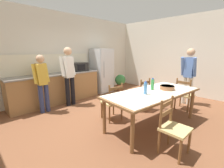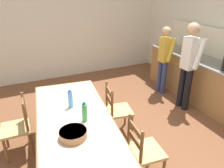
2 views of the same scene
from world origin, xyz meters
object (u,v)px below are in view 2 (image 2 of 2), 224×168
object	(u,v)px
serving_bowl	(73,134)
chair_side_far_right	(144,151)
person_at_sink	(164,57)
paper_bag	(188,46)
chair_side_near_left	(18,127)
dining_table	(75,122)
chair_side_far_left	(117,110)
bottle_off_centre	(85,112)
person_at_counter	(189,63)
bottle_near_centre	(70,99)

from	to	relation	value
serving_bowl	chair_side_far_right	world-z (taller)	chair_side_far_right
person_at_sink	paper_bag	bearing A→B (deg)	-18.04
chair_side_far_right	chair_side_near_left	size ratio (longest dim) A/B	1.00
paper_bag	serving_bowl	distance (m)	3.50
dining_table	chair_side_far_left	world-z (taller)	chair_side_far_left
chair_side_near_left	chair_side_far_left	bearing A→B (deg)	84.84
chair_side_far_right	chair_side_near_left	world-z (taller)	same
bottle_off_centre	person_at_counter	xyz separation A→B (m)	(-0.74, 2.35, 0.08)
person_at_sink	bottle_off_centre	bearing A→B (deg)	-147.33
person_at_counter	person_at_sink	bearing A→B (deg)	88.60
bottle_near_centre	paper_bag	bearing A→B (deg)	107.91
chair_side_far_left	serving_bowl	bearing A→B (deg)	140.24
paper_bag	bottle_off_centre	world-z (taller)	paper_bag
dining_table	person_at_counter	world-z (taller)	person_at_counter
chair_side_far_left	chair_side_far_right	xyz separation A→B (m)	(1.02, -0.12, 0.00)
dining_table	chair_side_far_right	bearing A→B (deg)	49.79
paper_bag	dining_table	distance (m)	3.24
serving_bowl	chair_side_far_right	size ratio (longest dim) A/B	0.35
dining_table	person_at_sink	bearing A→B (deg)	119.34
chair_side_near_left	person_at_counter	bearing A→B (deg)	91.77
bottle_near_centre	person_at_counter	size ratio (longest dim) A/B	0.15
bottle_off_centre	chair_side_far_right	world-z (taller)	bottle_off_centre
chair_side_near_left	serving_bowl	bearing A→B (deg)	32.43
paper_bag	chair_side_near_left	bearing A→B (deg)	-80.31
bottle_off_centre	chair_side_far_right	xyz separation A→B (m)	(0.47, 0.60, -0.46)
chair_side_far_left	dining_table	bearing A→B (deg)	126.69
chair_side_far_left	chair_side_near_left	distance (m)	1.55
chair_side_far_right	person_at_sink	xyz separation A→B (m)	(-1.99, 1.76, 0.43)
chair_side_far_right	person_at_counter	bearing A→B (deg)	-49.67
bottle_near_centre	chair_side_near_left	distance (m)	0.93
dining_table	serving_bowl	size ratio (longest dim) A/B	7.43
bottle_off_centre	serving_bowl	xyz separation A→B (m)	(0.26, -0.23, -0.07)
dining_table	bottle_off_centre	xyz separation A→B (m)	(0.13, 0.11, 0.20)
dining_table	bottle_off_centre	distance (m)	0.26
dining_table	person_at_counter	size ratio (longest dim) A/B	1.36
paper_bag	chair_side_far_right	xyz separation A→B (m)	(1.83, -2.26, -0.68)
paper_bag	bottle_off_centre	xyz separation A→B (m)	(1.36, -2.86, -0.21)
bottle_off_centre	chair_side_far_left	bearing A→B (deg)	127.15
person_at_sink	person_at_counter	size ratio (longest dim) A/B	0.89
paper_bag	bottle_near_centre	world-z (taller)	paper_bag
bottle_near_centre	person_at_counter	distance (m)	2.45
chair_side_far_right	bottle_near_centre	bearing A→B (deg)	42.97
dining_table	serving_bowl	bearing A→B (deg)	-17.01
chair_side_far_left	chair_side_near_left	world-z (taller)	same
dining_table	serving_bowl	distance (m)	0.42
dining_table	bottle_near_centre	bearing A→B (deg)	173.30
paper_bag	chair_side_far_right	world-z (taller)	paper_bag
serving_bowl	chair_side_near_left	distance (m)	1.22
person_at_counter	serving_bowl	bearing A→B (deg)	-158.75
dining_table	paper_bag	bearing A→B (deg)	112.54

